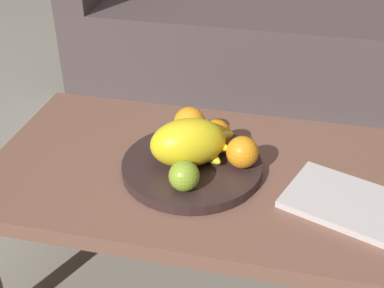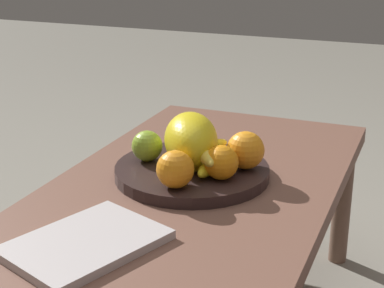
{
  "view_description": "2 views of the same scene",
  "coord_description": "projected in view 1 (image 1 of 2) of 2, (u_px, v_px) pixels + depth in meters",
  "views": [
    {
      "loc": [
        0.19,
        -0.98,
        1.1
      ],
      "look_at": [
        -0.04,
        -0.02,
        0.46
      ],
      "focal_mm": 48.02,
      "sensor_mm": 36.0,
      "label": 1
    },
    {
      "loc": [
        1.1,
        0.44,
        0.9
      ],
      "look_at": [
        -0.04,
        -0.02,
        0.46
      ],
      "focal_mm": 57.67,
      "sensor_mm": 36.0,
      "label": 2
    }
  ],
  "objects": [
    {
      "name": "orange_left",
      "position": [
        242.0,
        152.0,
        1.17
      ],
      "size": [
        0.07,
        0.07,
        0.07
      ],
      "primitive_type": "sphere",
      "color": "orange",
      "rests_on": "fruit_bowl"
    },
    {
      "name": "magazine",
      "position": [
        346.0,
        202.0,
        1.11
      ],
      "size": [
        0.3,
        0.26,
        0.02
      ],
      "primitive_type": "cube",
      "rotation": [
        0.0,
        0.0,
        -0.35
      ],
      "color": "beige",
      "rests_on": "coffee_table"
    },
    {
      "name": "ground_plane",
      "position": [
        206.0,
        282.0,
        1.44
      ],
      "size": [
        8.0,
        8.0,
        0.0
      ],
      "primitive_type": "plane",
      "color": "gray"
    },
    {
      "name": "melon_large_front",
      "position": [
        188.0,
        143.0,
        1.17
      ],
      "size": [
        0.21,
        0.18,
        0.11
      ],
      "primitive_type": "ellipsoid",
      "rotation": [
        0.0,
        0.0,
        0.47
      ],
      "color": "yellow",
      "rests_on": "fruit_bowl"
    },
    {
      "name": "couch",
      "position": [
        265.0,
        20.0,
        2.36
      ],
      "size": [
        1.7,
        0.7,
        0.9
      ],
      "color": "#473A3B",
      "rests_on": "ground_plane"
    },
    {
      "name": "orange_front",
      "position": [
        216.0,
        134.0,
        1.24
      ],
      "size": [
        0.07,
        0.07,
        0.07
      ],
      "primitive_type": "sphere",
      "color": "orange",
      "rests_on": "fruit_bowl"
    },
    {
      "name": "banana_bunch",
      "position": [
        201.0,
        143.0,
        1.22
      ],
      "size": [
        0.16,
        0.12,
        0.06
      ],
      "color": "yellow",
      "rests_on": "fruit_bowl"
    },
    {
      "name": "orange_right",
      "position": [
        190.0,
        123.0,
        1.28
      ],
      "size": [
        0.08,
        0.08,
        0.08
      ],
      "primitive_type": "sphere",
      "color": "orange",
      "rests_on": "fruit_bowl"
    },
    {
      "name": "coffee_table",
      "position": [
        208.0,
        183.0,
        1.25
      ],
      "size": [
        1.06,
        0.57,
        0.39
      ],
      "color": "brown",
      "rests_on": "ground_plane"
    },
    {
      "name": "apple_front",
      "position": [
        184.0,
        176.0,
        1.1
      ],
      "size": [
        0.07,
        0.07,
        0.07
      ],
      "primitive_type": "sphere",
      "color": "#81A32A",
      "rests_on": "fruit_bowl"
    },
    {
      "name": "fruit_bowl",
      "position": [
        192.0,
        166.0,
        1.21
      ],
      "size": [
        0.33,
        0.33,
        0.03
      ],
      "primitive_type": "cylinder",
      "color": "#2F201F",
      "rests_on": "coffee_table"
    }
  ]
}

